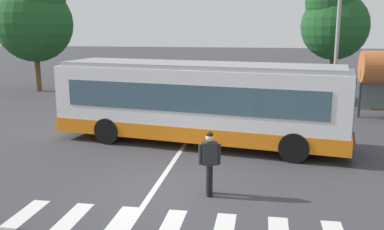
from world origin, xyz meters
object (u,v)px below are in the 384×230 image
at_px(parked_car_black, 148,82).
at_px(parked_car_teal, 189,84).
at_px(parked_car_silver, 277,85).
at_px(background_tree_right, 334,19).
at_px(parked_car_charcoal, 233,85).
at_px(pedestrian_crossing_street, 210,160).
at_px(city_transit_bus, 199,103).
at_px(background_tree_left, 35,16).
at_px(parked_car_blue, 321,87).

xyz_separation_m(parked_car_black, parked_car_teal, (2.70, -0.11, 0.00)).
distance_m(parked_car_silver, background_tree_right, 7.35).
relative_size(parked_car_charcoal, background_tree_right, 0.58).
xyz_separation_m(pedestrian_crossing_street, parked_car_charcoal, (-0.57, 16.25, -0.20)).
height_order(city_transit_bus, background_tree_left, background_tree_left).
relative_size(parked_car_charcoal, parked_car_silver, 0.99).
bearing_deg(background_tree_left, parked_car_teal, -0.48).
bearing_deg(parked_car_blue, background_tree_left, 179.09).
xyz_separation_m(pedestrian_crossing_street, background_tree_left, (-13.82, 16.44, 4.10)).
height_order(parked_car_charcoal, parked_car_silver, same).
relative_size(parked_car_teal, background_tree_right, 0.58).
bearing_deg(pedestrian_crossing_street, parked_car_black, 110.46).
bearing_deg(city_transit_bus, parked_car_silver, 74.77).
bearing_deg(parked_car_blue, city_transit_bus, -117.50).
height_order(pedestrian_crossing_street, parked_car_charcoal, pedestrian_crossing_street).
xyz_separation_m(parked_car_black, parked_car_blue, (10.92, -0.32, 0.00)).
bearing_deg(parked_car_blue, parked_car_silver, 166.72).
bearing_deg(background_tree_right, parked_car_blue, -103.46).
bearing_deg(parked_car_silver, pedestrian_crossing_street, -97.39).
height_order(pedestrian_crossing_street, background_tree_left, background_tree_left).
relative_size(parked_car_silver, background_tree_left, 0.55).
bearing_deg(pedestrian_crossing_street, city_transit_bus, 101.72).
distance_m(parked_car_black, parked_car_blue, 10.93).
bearing_deg(parked_car_charcoal, city_transit_bus, -92.33).
relative_size(parked_car_black, parked_car_blue, 1.01).
height_order(city_transit_bus, pedestrian_crossing_street, city_transit_bus).
bearing_deg(parked_car_silver, city_transit_bus, -105.23).
relative_size(city_transit_bus, pedestrian_crossing_street, 6.58).
bearing_deg(city_transit_bus, background_tree_left, 138.14).
bearing_deg(parked_car_black, parked_car_blue, -1.68).
bearing_deg(background_tree_right, parked_car_black, -157.70).
distance_m(pedestrian_crossing_street, parked_car_teal, 16.71).
distance_m(parked_car_charcoal, background_tree_left, 13.93).
xyz_separation_m(parked_car_silver, background_tree_right, (3.88, 4.71, 4.11)).
distance_m(pedestrian_crossing_street, parked_car_charcoal, 16.26).
distance_m(city_transit_bus, parked_car_blue, 12.61).
distance_m(parked_car_teal, background_tree_right, 11.54).
bearing_deg(parked_car_charcoal, background_tree_right, 38.19).
height_order(parked_car_charcoal, background_tree_left, background_tree_left).
height_order(parked_car_teal, background_tree_right, background_tree_right).
bearing_deg(parked_car_silver, parked_car_black, -177.97).
height_order(parked_car_silver, background_tree_left, background_tree_left).
bearing_deg(parked_car_blue, background_tree_right, 76.54).
relative_size(pedestrian_crossing_street, parked_car_black, 0.38).
xyz_separation_m(parked_car_charcoal, background_tree_left, (-13.25, 0.19, 4.31)).
bearing_deg(background_tree_right, parked_car_charcoal, -141.81).
xyz_separation_m(pedestrian_crossing_street, parked_car_silver, (2.17, 16.76, -0.20)).
height_order(parked_car_black, parked_car_teal, same).
distance_m(parked_car_teal, parked_car_silver, 5.63).
height_order(pedestrian_crossing_street, parked_car_teal, pedestrian_crossing_street).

